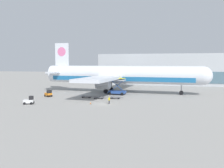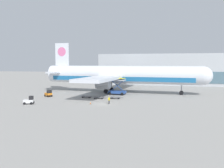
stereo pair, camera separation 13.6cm
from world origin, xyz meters
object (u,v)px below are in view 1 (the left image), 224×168
object	(u,v)px
baggage_dolly_second	(99,97)
traffic_cone_near	(91,103)
baggage_tug_foreground	(29,101)
airplane_main	(118,75)
scissor_lift_loader	(117,88)
ground_crew_near	(109,100)
baggage_dolly_third	(115,97)
baggage_tug_mid	(49,94)
baggage_dolly_lead	(87,96)

from	to	relation	value
baggage_dolly_second	traffic_cone_near	world-z (taller)	traffic_cone_near
traffic_cone_near	baggage_tug_foreground	bearing A→B (deg)	-165.35
airplane_main	baggage_tug_foreground	size ratio (longest dim) A/B	20.97
scissor_lift_loader	ground_crew_near	bearing A→B (deg)	-79.76
scissor_lift_loader	baggage_dolly_third	size ratio (longest dim) A/B	1.45
baggage_tug_mid	baggage_dolly_lead	size ratio (longest dim) A/B	0.76
airplane_main	baggage_tug_mid	distance (m)	23.82
baggage_dolly_third	baggage_tug_foreground	bearing A→B (deg)	-143.27
airplane_main	baggage_tug_mid	size ratio (longest dim) A/B	20.70
baggage_dolly_third	scissor_lift_loader	bearing A→B (deg)	98.51
scissor_lift_loader	baggage_tug_foreground	size ratio (longest dim) A/B	1.94
scissor_lift_loader	ground_crew_near	world-z (taller)	scissor_lift_loader
baggage_dolly_third	traffic_cone_near	world-z (taller)	traffic_cone_near
airplane_main	baggage_dolly_third	bearing A→B (deg)	-76.78
baggage_tug_foreground	scissor_lift_loader	bearing A→B (deg)	33.65
baggage_dolly_second	baggage_dolly_third	world-z (taller)	same
ground_crew_near	baggage_dolly_third	bearing A→B (deg)	21.38
baggage_dolly_third	ground_crew_near	size ratio (longest dim) A/B	2.04
baggage_tug_foreground	baggage_dolly_second	size ratio (longest dim) A/B	0.75
baggage_dolly_lead	baggage_dolly_second	distance (m)	4.07
airplane_main	baggage_dolly_third	xyz separation A→B (m)	(2.47, -14.56, -5.45)
baggage_tug_foreground	baggage_dolly_second	distance (m)	18.77
airplane_main	scissor_lift_loader	distance (m)	6.86
airplane_main	traffic_cone_near	xyz separation A→B (m)	(-1.25, -24.79, -5.56)
airplane_main	baggage_dolly_third	size ratio (longest dim) A/B	15.65
traffic_cone_near	scissor_lift_loader	bearing A→B (deg)	83.40
scissor_lift_loader	baggage_dolly_second	xyz separation A→B (m)	(-2.96, -10.03, -1.60)
ground_crew_near	baggage_tug_mid	bearing A→B (deg)	85.65
baggage_dolly_lead	scissor_lift_loader	bearing A→B (deg)	51.74
airplane_main	ground_crew_near	size ratio (longest dim) A/B	31.88
scissor_lift_loader	baggage_tug_foreground	bearing A→B (deg)	-122.25
baggage_tug_mid	ground_crew_near	world-z (taller)	baggage_tug_mid
baggage_dolly_lead	traffic_cone_near	world-z (taller)	traffic_cone_near
scissor_lift_loader	baggage_dolly_lead	world-z (taller)	scissor_lift_loader
baggage_dolly_third	baggage_tug_mid	bearing A→B (deg)	-179.19
airplane_main	baggage_dolly_lead	size ratio (longest dim) A/B	15.65
baggage_dolly_lead	airplane_main	bearing A→B (deg)	66.95
baggage_dolly_third	traffic_cone_near	size ratio (longest dim) A/B	6.46
airplane_main	baggage_tug_mid	xyz separation A→B (m)	(-17.67, -15.19, -4.96)
baggage_tug_mid	baggage_dolly_second	size ratio (longest dim) A/B	0.76
scissor_lift_loader	baggage_tug_mid	bearing A→B (deg)	-149.16
airplane_main	baggage_tug_foreground	distance (m)	32.90
baggage_tug_mid	baggage_dolly_third	xyz separation A→B (m)	(20.14, 0.63, -0.49)
airplane_main	traffic_cone_near	distance (m)	25.44
baggage_tug_mid	scissor_lift_loader	bearing A→B (deg)	63.24
airplane_main	baggage_dolly_lead	bearing A→B (deg)	-108.48
scissor_lift_loader	baggage_dolly_second	world-z (taller)	scissor_lift_loader
airplane_main	baggage_dolly_third	distance (m)	15.74
baggage_dolly_lead	ground_crew_near	distance (m)	12.66
baggage_dolly_second	airplane_main	bearing A→B (deg)	81.76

